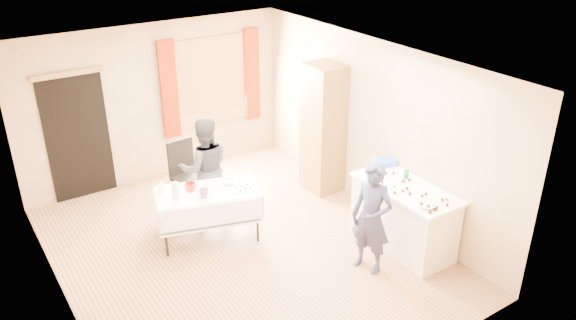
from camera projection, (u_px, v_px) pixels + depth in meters
floor at (241, 250)px, 7.66m from camera, size 4.50×5.50×0.02m
ceiling at (233, 63)px, 6.53m from camera, size 4.50×5.50×0.02m
wall_back at (155, 103)px, 9.17m from camera, size 4.50×0.02×2.60m
wall_front at (387, 275)px, 5.02m from camera, size 4.50×0.02×2.60m
wall_left at (51, 215)px, 5.97m from camera, size 0.02×5.50×2.60m
wall_right at (372, 127)px, 8.23m from camera, size 0.02×5.50×2.60m
window_frame at (211, 81)px, 9.56m from camera, size 1.32×0.06×1.52m
window_pane at (211, 81)px, 9.54m from camera, size 1.20×0.02×1.40m
curtain_left at (169, 90)px, 9.13m from camera, size 0.28×0.06×1.65m
curtain_right at (252, 75)px, 9.91m from camera, size 0.28×0.06×1.65m
doorway at (78, 137)px, 8.63m from camera, size 0.95×0.04×2.00m
door_lintel at (67, 74)px, 8.17m from camera, size 1.05×0.06×0.08m
cabinet at (323, 129)px, 8.83m from camera, size 0.50×0.60×2.08m
counter at (403, 217)px, 7.56m from camera, size 0.70×1.48×0.91m
party_table at (209, 210)px, 7.73m from camera, size 1.55×1.10×0.75m
chair at (189, 187)px, 8.61m from camera, size 0.48×0.48×1.05m
girl at (372, 218)px, 6.97m from camera, size 0.77×0.70×1.49m
woman at (205, 168)px, 8.15m from camera, size 1.10×1.03×1.56m
soda_can at (406, 175)px, 7.55m from camera, size 0.08×0.08×0.12m
mixing_bowl at (427, 205)px, 6.87m from camera, size 0.34×0.34×0.06m
foam_block at (374, 168)px, 7.76m from camera, size 0.17×0.14×0.08m
blue_basket at (385, 163)px, 7.94m from camera, size 0.33×0.26×0.08m
pitcher at (176, 191)px, 7.35m from camera, size 0.13×0.13×0.22m
cup_red at (190, 187)px, 7.57m from camera, size 0.24×0.24×0.12m
cup_rainbow at (204, 194)px, 7.40m from camera, size 0.16×0.16×0.12m
small_bowl at (229, 182)px, 7.76m from camera, size 0.33×0.33×0.06m
pastry_tray at (244, 189)px, 7.62m from camera, size 0.32×0.27×0.02m
bottle at (161, 186)px, 7.54m from camera, size 0.13×0.13×0.16m
cake_balls at (413, 192)px, 7.18m from camera, size 0.46×1.12×0.04m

